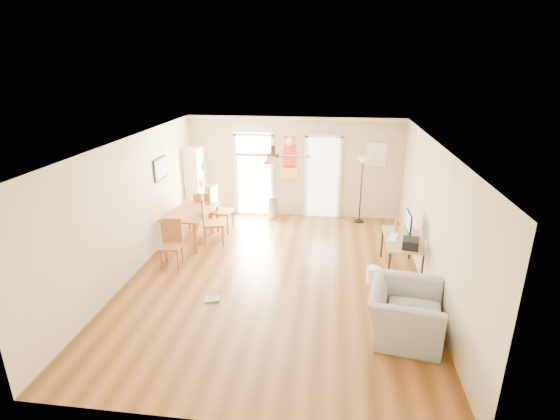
# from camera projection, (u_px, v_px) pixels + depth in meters

# --- Properties ---
(floor) EXTENTS (7.00, 7.00, 0.00)m
(floor) POSITION_uv_depth(u_px,v_px,m) (276.00, 277.00, 8.08)
(floor) COLOR brown
(floor) RESTS_ON ground
(ceiling) EXTENTS (5.50, 7.00, 0.00)m
(ceiling) POSITION_uv_depth(u_px,v_px,m) (276.00, 142.00, 7.21)
(ceiling) COLOR silver
(ceiling) RESTS_ON floor
(wall_back) EXTENTS (5.50, 0.04, 2.60)m
(wall_back) POSITION_uv_depth(u_px,v_px,m) (294.00, 167.00, 10.91)
(wall_back) COLOR beige
(wall_back) RESTS_ON floor
(wall_front) EXTENTS (5.50, 0.04, 2.60)m
(wall_front) POSITION_uv_depth(u_px,v_px,m) (230.00, 327.00, 4.37)
(wall_front) COLOR beige
(wall_front) RESTS_ON floor
(wall_left) EXTENTS (0.04, 7.00, 2.60)m
(wall_left) POSITION_uv_depth(u_px,v_px,m) (132.00, 207.00, 7.97)
(wall_left) COLOR beige
(wall_left) RESTS_ON floor
(wall_right) EXTENTS (0.04, 7.00, 2.60)m
(wall_right) POSITION_uv_depth(u_px,v_px,m) (432.00, 220.00, 7.31)
(wall_right) COLOR beige
(wall_right) RESTS_ON floor
(crown_molding) EXTENTS (5.50, 7.00, 0.08)m
(crown_molding) POSITION_uv_depth(u_px,v_px,m) (276.00, 144.00, 7.22)
(crown_molding) COLOR white
(crown_molding) RESTS_ON wall_back
(kitchen_doorway) EXTENTS (0.90, 0.10, 2.10)m
(kitchen_doorway) POSITION_uv_depth(u_px,v_px,m) (254.00, 176.00, 11.11)
(kitchen_doorway) COLOR white
(kitchen_doorway) RESTS_ON wall_back
(bathroom_doorway) EXTENTS (0.80, 0.10, 2.10)m
(bathroom_doorway) POSITION_uv_depth(u_px,v_px,m) (323.00, 178.00, 10.89)
(bathroom_doorway) COLOR white
(bathroom_doorway) RESTS_ON wall_back
(wall_decal) EXTENTS (0.46, 0.03, 1.10)m
(wall_decal) POSITION_uv_depth(u_px,v_px,m) (289.00, 158.00, 10.83)
(wall_decal) COLOR red
(wall_decal) RESTS_ON wall_back
(ac_grille) EXTENTS (0.50, 0.04, 0.60)m
(ac_grille) POSITION_uv_depth(u_px,v_px,m) (376.00, 155.00, 10.51)
(ac_grille) COLOR white
(ac_grille) RESTS_ON wall_back
(framed_poster) EXTENTS (0.04, 0.66, 0.48)m
(framed_poster) POSITION_uv_depth(u_px,v_px,m) (160.00, 169.00, 9.14)
(framed_poster) COLOR black
(framed_poster) RESTS_ON wall_left
(ceiling_fan) EXTENTS (1.24, 1.24, 0.20)m
(ceiling_fan) POSITION_uv_depth(u_px,v_px,m) (273.00, 155.00, 6.98)
(ceiling_fan) COLOR #593819
(ceiling_fan) RESTS_ON ceiling
(bookshelf) EXTENTS (0.62, 0.90, 1.83)m
(bookshelf) POSITION_uv_depth(u_px,v_px,m) (196.00, 182.00, 11.05)
(bookshelf) COLOR white
(bookshelf) RESTS_ON floor
(dining_table) EXTENTS (1.01, 1.52, 0.72)m
(dining_table) POSITION_uv_depth(u_px,v_px,m) (192.00, 225.00, 9.62)
(dining_table) COLOR brown
(dining_table) RESTS_ON floor
(dining_chair_right_a) EXTENTS (0.50, 0.50, 1.11)m
(dining_chair_right_a) POSITION_uv_depth(u_px,v_px,m) (222.00, 209.00, 10.09)
(dining_chair_right_a) COLOR #AB7B37
(dining_chair_right_a) RESTS_ON floor
(dining_chair_right_b) EXTENTS (0.56, 0.56, 1.11)m
(dining_chair_right_b) POSITION_uv_depth(u_px,v_px,m) (213.00, 221.00, 9.37)
(dining_chair_right_b) COLOR #AB6A37
(dining_chair_right_b) RESTS_ON floor
(dining_chair_near) EXTENTS (0.42, 0.42, 0.95)m
(dining_chair_near) POSITION_uv_depth(u_px,v_px,m) (171.00, 244.00, 8.36)
(dining_chair_near) COLOR #A16834
(dining_chair_near) RESTS_ON floor
(dining_chair_far) EXTENTS (0.44, 0.44, 0.92)m
(dining_chair_far) POSITION_uv_depth(u_px,v_px,m) (203.00, 210.00, 10.34)
(dining_chair_far) COLOR brown
(dining_chair_far) RESTS_ON floor
(trash_can) EXTENTS (0.35, 0.35, 0.60)m
(trash_can) POSITION_uv_depth(u_px,v_px,m) (273.00, 207.00, 11.00)
(trash_can) COLOR #AEADB0
(trash_can) RESTS_ON floor
(torchiere_lamp) EXTENTS (0.39, 0.39, 1.69)m
(torchiere_lamp) POSITION_uv_depth(u_px,v_px,m) (361.00, 190.00, 10.56)
(torchiere_lamp) COLOR black
(torchiere_lamp) RESTS_ON floor
(computer_desk) EXTENTS (0.66, 1.32, 0.71)m
(computer_desk) POSITION_uv_depth(u_px,v_px,m) (400.00, 255.00, 8.18)
(computer_desk) COLOR tan
(computer_desk) RESTS_ON floor
(imac) EXTENTS (0.21, 0.54, 0.50)m
(imac) POSITION_uv_depth(u_px,v_px,m) (408.00, 225.00, 8.02)
(imac) COLOR black
(imac) RESTS_ON computer_desk
(keyboard) EXTENTS (0.24, 0.44, 0.02)m
(keyboard) POSITION_uv_depth(u_px,v_px,m) (393.00, 237.00, 8.08)
(keyboard) COLOR white
(keyboard) RESTS_ON computer_desk
(printer) EXTENTS (0.34, 0.37, 0.17)m
(printer) POSITION_uv_depth(u_px,v_px,m) (411.00, 243.00, 7.62)
(printer) COLOR black
(printer) RESTS_ON computer_desk
(orange_bottle) EXTENTS (0.09, 0.09, 0.23)m
(orange_bottle) POSITION_uv_depth(u_px,v_px,m) (396.00, 225.00, 8.39)
(orange_bottle) COLOR orange
(orange_bottle) RESTS_ON computer_desk
(wastebasket_a) EXTENTS (0.30, 0.30, 0.29)m
(wastebasket_a) POSITION_uv_depth(u_px,v_px,m) (373.00, 275.00, 7.85)
(wastebasket_a) COLOR white
(wastebasket_a) RESTS_ON floor
(wastebasket_b) EXTENTS (0.26, 0.26, 0.27)m
(wastebasket_b) POSITION_uv_depth(u_px,v_px,m) (394.00, 288.00, 7.41)
(wastebasket_b) COLOR white
(wastebasket_b) RESTS_ON floor
(floor_cloth) EXTENTS (0.29, 0.26, 0.04)m
(floor_cloth) POSITION_uv_depth(u_px,v_px,m) (212.00, 299.00, 7.29)
(floor_cloth) COLOR gray
(floor_cloth) RESTS_ON floor
(armchair) EXTENTS (1.24, 1.36, 0.78)m
(armchair) POSITION_uv_depth(u_px,v_px,m) (405.00, 313.00, 6.24)
(armchair) COLOR gray
(armchair) RESTS_ON floor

